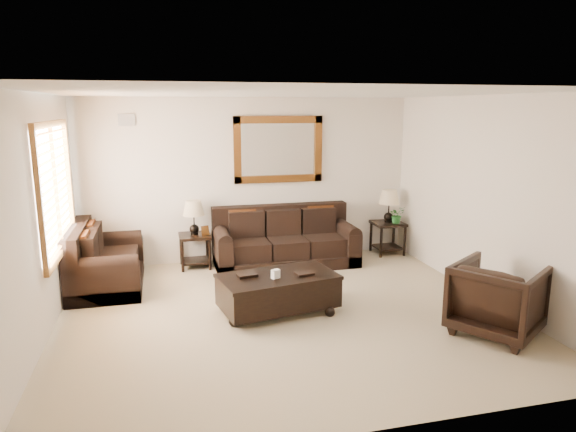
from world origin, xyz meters
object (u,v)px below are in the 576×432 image
object	(u,v)px
loveseat	(103,264)
coffee_table	(278,289)
sofa	(285,244)
armchair	(498,295)
end_table_right	(389,212)
end_table_left	(194,224)

from	to	relation	value
loveseat	coffee_table	world-z (taller)	loveseat
sofa	armchair	bearing A→B (deg)	-61.80
end_table_right	coffee_table	distance (m)	3.30
armchair	sofa	bearing A→B (deg)	-6.03
sofa	armchair	size ratio (longest dim) A/B	2.50
end_table_left	end_table_right	xyz separation A→B (m)	(3.35, -0.01, 0.03)
loveseat	coffee_table	xyz separation A→B (m)	(2.23, -1.53, -0.03)
loveseat	end_table_left	xyz separation A→B (m)	(1.35, 0.62, 0.38)
end_table_left	end_table_right	bearing A→B (deg)	-0.16
sofa	coffee_table	distance (m)	2.06
sofa	end_table_right	size ratio (longest dim) A/B	2.01
end_table_right	coffee_table	size ratio (longest dim) A/B	0.73
armchair	end_table_left	bearing A→B (deg)	9.03
end_table_right	coffee_table	xyz separation A→B (m)	(-2.48, -2.14, -0.44)
sofa	end_table_left	xyz separation A→B (m)	(-1.44, 0.16, 0.37)
end_table_right	loveseat	bearing A→B (deg)	-172.62
end_table_right	coffee_table	bearing A→B (deg)	-139.24
sofa	end_table_right	bearing A→B (deg)	4.58
sofa	loveseat	world-z (taller)	sofa
end_table_left	armchair	bearing A→B (deg)	-46.74
end_table_right	coffee_table	world-z (taller)	end_table_right
coffee_table	sofa	bearing A→B (deg)	63.62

